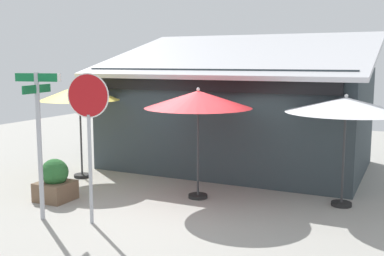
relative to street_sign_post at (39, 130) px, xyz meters
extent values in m
cube|color=#9E9B93|center=(2.04, 1.59, -1.86)|extent=(28.00, 28.00, 0.10)
cube|color=#333D42|center=(1.82, 6.29, -0.34)|extent=(7.23, 4.53, 2.94)
cube|color=silver|center=(1.82, 6.14, 1.54)|extent=(7.73, 5.11, 1.35)
cube|color=black|center=(1.82, 3.98, 0.78)|extent=(6.63, 0.16, 0.44)
cylinder|color=#A8AAB2|center=(0.00, 0.00, -0.35)|extent=(0.09, 0.09, 2.92)
cube|color=#116B38|center=(0.00, 0.00, 1.01)|extent=(0.91, 0.20, 0.16)
cube|color=#116B38|center=(0.00, 0.00, 0.79)|extent=(0.20, 0.91, 0.16)
cube|color=white|center=(0.47, 0.09, 1.01)|extent=(0.07, 0.04, 0.16)
cylinder|color=#A8AAB2|center=(1.03, 0.23, -0.74)|extent=(0.07, 0.07, 2.13)
cylinder|color=white|center=(1.03, 0.23, 0.68)|extent=(0.83, 0.18, 0.85)
cylinder|color=red|center=(1.03, 0.23, 0.68)|extent=(0.79, 0.18, 0.80)
cylinder|color=black|center=(-1.48, 3.08, -1.77)|extent=(0.44, 0.44, 0.08)
cylinder|color=#333335|center=(-1.48, 3.08, -0.73)|extent=(0.05, 0.05, 2.15)
cone|color=#EAD14C|center=(-1.48, 3.08, 0.50)|extent=(2.13, 2.13, 0.41)
sphere|color=silver|center=(-1.48, 3.08, 0.73)|extent=(0.08, 0.08, 0.08)
cylinder|color=black|center=(2.19, 2.66, -1.77)|extent=(0.44, 0.44, 0.08)
cylinder|color=#333335|center=(2.19, 2.66, -0.74)|extent=(0.05, 0.05, 2.13)
cone|color=#B21E23|center=(2.19, 2.66, 0.47)|extent=(2.44, 2.44, 0.39)
sphere|color=silver|center=(2.19, 2.66, 0.70)|extent=(0.08, 0.08, 0.08)
cylinder|color=black|center=(5.26, 3.46, -1.77)|extent=(0.44, 0.44, 0.08)
cylinder|color=#333335|center=(5.26, 3.46, -0.76)|extent=(0.05, 0.05, 2.09)
cone|color=white|center=(5.26, 3.46, 0.40)|extent=(2.55, 2.55, 0.33)
sphere|color=silver|center=(5.26, 3.46, 0.59)|extent=(0.08, 0.08, 0.08)
cube|color=brown|center=(-0.65, 1.10, -1.59)|extent=(0.74, 0.74, 0.43)
sphere|color=#28602D|center=(-0.65, 1.10, -1.16)|extent=(0.61, 0.61, 0.61)
camera|label=1|loc=(6.56, -6.84, 1.32)|focal=43.78mm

